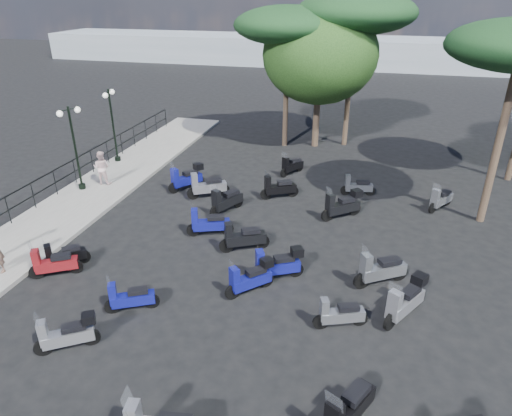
% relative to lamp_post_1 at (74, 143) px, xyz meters
% --- Properties ---
extents(ground, '(120.00, 120.00, 0.00)m').
position_rel_lamp_post_1_xyz_m(ground, '(7.14, -5.69, -2.23)').
color(ground, black).
rests_on(ground, ground).
extents(sidewalk, '(3.00, 30.00, 0.15)m').
position_rel_lamp_post_1_xyz_m(sidewalk, '(0.64, -2.69, -2.16)').
color(sidewalk, slate).
rests_on(sidewalk, ground).
extents(railing, '(0.04, 26.04, 1.10)m').
position_rel_lamp_post_1_xyz_m(railing, '(-0.66, -2.89, -1.33)').
color(railing, black).
rests_on(railing, sidewalk).
extents(lamp_post_1, '(0.54, 1.02, 3.65)m').
position_rel_lamp_post_1_xyz_m(lamp_post_1, '(0.00, 0.00, 0.00)').
color(lamp_post_1, black).
rests_on(lamp_post_1, sidewalk).
extents(lamp_post_2, '(0.38, 1.06, 3.63)m').
position_rel_lamp_post_1_xyz_m(lamp_post_2, '(-0.35, 3.62, -0.01)').
color(lamp_post_2, black).
rests_on(lamp_post_2, sidewalk).
extents(pedestrian_far, '(0.82, 0.68, 1.52)m').
position_rel_lamp_post_1_xyz_m(pedestrian_far, '(0.60, 0.76, -1.32)').
color(pedestrian_far, beige).
rests_on(pedestrian_far, sidewalk).
extents(scooter_2, '(1.16, 1.09, 1.19)m').
position_rel_lamp_post_1_xyz_m(scooter_2, '(3.02, -5.44, -1.82)').
color(scooter_2, black).
rests_on(scooter_2, ground).
extents(scooter_3, '(1.43, 0.94, 1.28)m').
position_rel_lamp_post_1_xyz_m(scooter_3, '(3.01, -5.96, -1.79)').
color(scooter_3, black).
rests_on(scooter_3, ground).
extents(scooter_4, '(1.64, 1.09, 1.47)m').
position_rel_lamp_post_1_xyz_m(scooter_4, '(5.55, 0.82, -1.72)').
color(scooter_4, black).
rests_on(scooter_4, ground).
extents(scooter_5, '(1.19, 1.54, 1.42)m').
position_rel_lamp_post_1_xyz_m(scooter_5, '(4.36, 1.42, -1.70)').
color(scooter_5, black).
rests_on(scooter_5, ground).
extents(scooter_7, '(1.38, 1.01, 1.25)m').
position_rel_lamp_post_1_xyz_m(scooter_7, '(5.39, -8.65, -1.76)').
color(scooter_7, black).
rests_on(scooter_7, ground).
extents(scooter_8, '(1.38, 0.83, 1.20)m').
position_rel_lamp_post_1_xyz_m(scooter_8, '(6.14, -6.89, -1.81)').
color(scooter_8, black).
rests_on(scooter_8, ground).
extents(scooter_9, '(1.63, 0.82, 1.36)m').
position_rel_lamp_post_1_xyz_m(scooter_9, '(6.76, -2.28, -1.76)').
color(scooter_9, black).
rests_on(scooter_9, ground).
extents(scooter_10, '(1.60, 0.98, 1.40)m').
position_rel_lamp_post_1_xyz_m(scooter_10, '(8.26, -2.97, -1.75)').
color(scooter_10, black).
rests_on(scooter_10, ground).
extents(scooter_11, '(0.92, 1.38, 1.24)m').
position_rel_lamp_post_1_xyz_m(scooter_11, '(8.53, 4.40, -1.80)').
color(scooter_11, black).
rests_on(scooter_11, ground).
extents(scooter_14, '(1.58, 0.98, 1.37)m').
position_rel_lamp_post_1_xyz_m(scooter_14, '(9.75, -4.34, -1.72)').
color(scooter_14, black).
rests_on(scooter_14, ground).
extents(scooter_15, '(0.99, 1.67, 1.44)m').
position_rel_lamp_post_1_xyz_m(scooter_15, '(6.78, -0.34, -1.73)').
color(scooter_15, black).
rests_on(scooter_15, ground).
extents(scooter_16, '(1.53, 0.97, 1.35)m').
position_rel_lamp_post_1_xyz_m(scooter_16, '(8.51, 1.53, -1.76)').
color(scooter_16, black).
rests_on(scooter_16, ground).
extents(scooter_18, '(1.01, 1.68, 1.46)m').
position_rel_lamp_post_1_xyz_m(scooter_18, '(12.25, -9.18, -1.73)').
color(scooter_18, black).
rests_on(scooter_18, ground).
extents(scooter_19, '(1.24, 1.28, 1.29)m').
position_rel_lamp_post_1_xyz_m(scooter_19, '(9.13, -5.22, -1.74)').
color(scooter_19, black).
rests_on(scooter_19, ground).
extents(scooter_20, '(1.42, 0.74, 1.19)m').
position_rel_lamp_post_1_xyz_m(scooter_20, '(11.81, -6.10, -1.82)').
color(scooter_20, black).
rests_on(scooter_20, ground).
extents(scooter_21, '(1.48, 1.29, 1.43)m').
position_rel_lamp_post_1_xyz_m(scooter_21, '(11.29, 0.35, -1.69)').
color(scooter_21, black).
rests_on(scooter_21, ground).
extents(scooter_22, '(1.47, 0.56, 1.18)m').
position_rel_lamp_post_1_xyz_m(scooter_22, '(11.73, 2.70, -1.82)').
color(scooter_22, black).
rests_on(scooter_22, ground).
extents(scooter_25, '(1.13, 1.63, 1.45)m').
position_rel_lamp_post_1_xyz_m(scooter_25, '(13.47, -5.27, -1.68)').
color(scooter_25, black).
rests_on(scooter_25, ground).
extents(scooter_26, '(1.60, 1.14, 1.47)m').
position_rel_lamp_post_1_xyz_m(scooter_26, '(12.80, -3.84, -1.72)').
color(scooter_26, black).
rests_on(scooter_26, ground).
extents(scooter_27, '(1.02, 1.36, 1.27)m').
position_rel_lamp_post_1_xyz_m(scooter_27, '(15.07, 2.14, -1.79)').
color(scooter_27, black).
rests_on(scooter_27, ground).
extents(broadleaf_tree, '(6.05, 6.05, 7.56)m').
position_rel_lamp_post_1_xyz_m(broadleaf_tree, '(8.99, 9.08, 2.75)').
color(broadleaf_tree, '#38281E').
rests_on(broadleaf_tree, ground).
extents(pine_0, '(6.18, 6.18, 8.07)m').
position_rel_lamp_post_1_xyz_m(pine_0, '(10.59, 9.72, 4.74)').
color(pine_0, '#38281E').
rests_on(pine_0, ground).
extents(pine_2, '(5.58, 5.58, 7.38)m').
position_rel_lamp_post_1_xyz_m(pine_2, '(7.32, 8.70, 4.15)').
color(pine_2, '#38281E').
rests_on(pine_2, ground).
extents(distant_hills, '(70.00, 8.00, 3.00)m').
position_rel_lamp_post_1_xyz_m(distant_hills, '(7.14, 39.31, -0.73)').
color(distant_hills, gray).
rests_on(distant_hills, ground).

